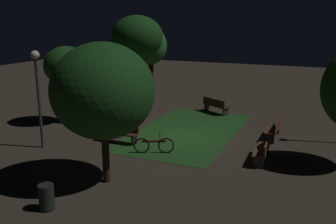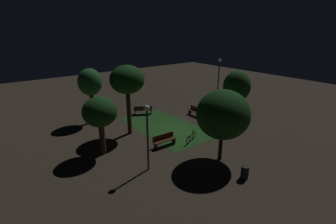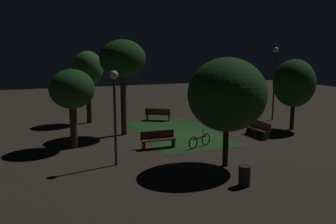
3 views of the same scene
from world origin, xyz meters
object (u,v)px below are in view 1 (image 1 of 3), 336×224
(tree_near_wall, at_px, (151,47))
(tree_lawn_side, at_px, (66,67))
(trash_bin, at_px, (47,197))
(bench_near_trees, at_px, (215,105))
(bench_front_right, at_px, (275,129))
(lamp_post_path_center, at_px, (37,82))
(bench_front_left, at_px, (264,149))
(tree_left_canopy, at_px, (103,91))
(bicycle, at_px, (154,145))
(tree_tall_center, at_px, (137,38))
(bench_back_row, at_px, (119,132))

(tree_near_wall, bearing_deg, tree_lawn_side, 163.96)
(trash_bin, bearing_deg, bench_near_trees, -5.44)
(bench_front_right, height_order, tree_near_wall, tree_near_wall)
(bench_near_trees, bearing_deg, tree_lawn_side, 128.65)
(tree_near_wall, bearing_deg, lamp_post_path_center, 177.49)
(bench_front_right, relative_size, lamp_post_path_center, 0.44)
(bench_front_left, height_order, tree_left_canopy, tree_left_canopy)
(bicycle, bearing_deg, tree_tall_center, 34.91)
(bench_front_left, xyz_separation_m, bench_near_trees, (6.55, 3.87, 0.00))
(bench_front_right, xyz_separation_m, trash_bin, (-9.35, 5.10, -0.09))
(bench_near_trees, relative_size, tree_lawn_side, 0.44)
(tree_left_canopy, relative_size, tree_lawn_side, 1.16)
(bench_front_left, distance_m, trash_bin, 8.13)
(bench_front_left, bearing_deg, tree_near_wall, 48.40)
(bench_back_row, relative_size, lamp_post_path_center, 0.44)
(lamp_post_path_center, xyz_separation_m, trash_bin, (-4.16, -3.87, -2.46))
(bench_near_trees, relative_size, trash_bin, 2.30)
(tree_tall_center, relative_size, trash_bin, 7.19)
(trash_bin, bearing_deg, bench_front_right, -28.60)
(bench_near_trees, height_order, bicycle, bicycle)
(tree_lawn_side, relative_size, lamp_post_path_center, 0.98)
(bench_front_left, height_order, trash_bin, bench_front_left)
(bench_back_row, distance_m, tree_left_canopy, 4.94)
(tree_left_canopy, bearing_deg, bench_near_trees, -3.75)
(trash_bin, bearing_deg, tree_near_wall, 13.89)
(tree_left_canopy, bearing_deg, bench_front_right, -32.99)
(lamp_post_path_center, bearing_deg, bench_front_left, -76.34)
(bench_back_row, bearing_deg, tree_lawn_side, 67.98)
(bench_front_left, height_order, lamp_post_path_center, lamp_post_path_center)
(bench_back_row, bearing_deg, tree_left_canopy, -155.31)
(tree_near_wall, bearing_deg, bench_front_left, -131.60)
(bench_front_right, height_order, tree_lawn_side, tree_lawn_side)
(bench_near_trees, xyz_separation_m, lamp_post_path_center, (-8.73, 5.10, 2.37))
(tree_tall_center, bearing_deg, bench_front_left, -114.50)
(tree_tall_center, xyz_separation_m, trash_bin, (-9.61, -2.10, -4.01))
(tree_tall_center, bearing_deg, lamp_post_path_center, 162.00)
(bench_front_right, relative_size, tree_tall_center, 0.32)
(bench_near_trees, xyz_separation_m, tree_left_canopy, (-10.57, 0.69, 2.64))
(bench_back_row, distance_m, tree_near_wall, 8.71)
(bench_back_row, xyz_separation_m, tree_lawn_side, (1.62, 4.01, 2.51))
(bench_front_left, xyz_separation_m, lamp_post_path_center, (-2.18, 8.97, 2.37))
(tree_left_canopy, height_order, tree_tall_center, tree_tall_center)
(bench_front_left, distance_m, bicycle, 4.36)
(bench_front_right, distance_m, tree_left_canopy, 8.78)
(tree_near_wall, relative_size, trash_bin, 6.32)
(tree_left_canopy, distance_m, tree_tall_center, 7.86)
(trash_bin, distance_m, bicycle, 5.48)
(bench_near_trees, bearing_deg, trash_bin, 174.56)
(bench_near_trees, distance_m, tree_lawn_side, 8.63)
(tree_near_wall, xyz_separation_m, trash_bin, (-13.91, -3.44, -3.25))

